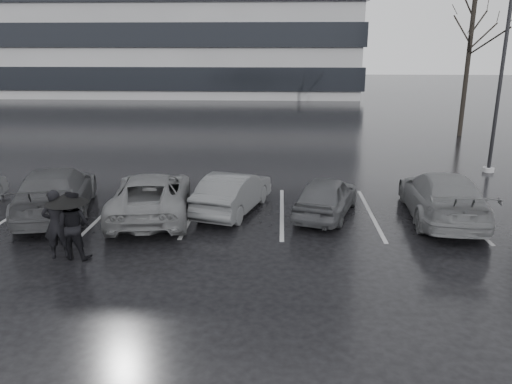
{
  "coord_description": "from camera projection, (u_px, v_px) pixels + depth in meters",
  "views": [
    {
      "loc": [
        0.53,
        -12.55,
        5.11
      ],
      "look_at": [
        -0.15,
        1.0,
        1.1
      ],
      "focal_mm": 35.0,
      "sensor_mm": 36.0,
      "label": 1
    }
  ],
  "objects": [
    {
      "name": "pedestrian_right",
      "position": [
        73.0,
        225.0,
        12.23
      ],
      "size": [
        0.91,
        0.75,
        1.72
      ],
      "primitive_type": "imported",
      "rotation": [
        0.0,
        0.0,
        3.02
      ],
      "color": "black",
      "rests_on": "ground"
    },
    {
      "name": "stall_stripes",
      "position": [
        238.0,
        211.0,
        15.93
      ],
      "size": [
        19.72,
        5.0,
        0.0
      ],
      "color": "#A0A0A2",
      "rests_on": "ground"
    },
    {
      "name": "car_east",
      "position": [
        442.0,
        196.0,
        15.11
      ],
      "size": [
        2.38,
        5.09,
        1.44
      ],
      "primitive_type": "imported",
      "rotation": [
        0.0,
        0.0,
        3.07
      ],
      "color": "#4A4A4D",
      "rests_on": "ground"
    },
    {
      "name": "tree_north",
      "position": [
        468.0,
        61.0,
        28.04
      ],
      "size": [
        0.26,
        0.26,
        8.5
      ],
      "primitive_type": "cylinder",
      "color": "black",
      "rests_on": "ground"
    },
    {
      "name": "car_west_a",
      "position": [
        233.0,
        192.0,
        15.78
      ],
      "size": [
        2.35,
        4.09,
        1.27
      ],
      "primitive_type": "imported",
      "rotation": [
        0.0,
        0.0,
        2.87
      ],
      "color": "#2E2E30",
      "rests_on": "ground"
    },
    {
      "name": "umbrella",
      "position": [
        66.0,
        198.0,
        11.97
      ],
      "size": [
        1.02,
        1.02,
        1.73
      ],
      "color": "black",
      "rests_on": "ground"
    },
    {
      "name": "car_main",
      "position": [
        326.0,
        196.0,
        15.42
      ],
      "size": [
        2.49,
        3.9,
        1.24
      ],
      "primitive_type": "imported",
      "rotation": [
        0.0,
        0.0,
        2.83
      ],
      "color": "black",
      "rests_on": "ground"
    },
    {
      "name": "pedestrian_left",
      "position": [
        56.0,
        224.0,
        12.25
      ],
      "size": [
        0.73,
        0.58,
        1.76
      ],
      "primitive_type": "imported",
      "rotation": [
        0.0,
        0.0,
        3.42
      ],
      "color": "black",
      "rests_on": "ground"
    },
    {
      "name": "lamp_post",
      "position": [
        501.0,
        78.0,
        19.81
      ],
      "size": [
        0.46,
        0.46,
        8.37
      ],
      "rotation": [
        0.0,
        0.0,
        -0.17
      ],
      "color": "#959597",
      "rests_on": "ground"
    },
    {
      "name": "ground",
      "position": [
        260.0,
        241.0,
        13.49
      ],
      "size": [
        160.0,
        160.0,
        0.0
      ],
      "primitive_type": "plane",
      "color": "black",
      "rests_on": "ground"
    },
    {
      "name": "car_west_c",
      "position": [
        56.0,
        191.0,
        15.52
      ],
      "size": [
        3.28,
        5.42,
        1.47
      ],
      "primitive_type": "imported",
      "rotation": [
        0.0,
        0.0,
        3.4
      ],
      "color": "black",
      "rests_on": "ground"
    },
    {
      "name": "car_west_b",
      "position": [
        151.0,
        195.0,
        15.33
      ],
      "size": [
        2.93,
        5.15,
        1.35
      ],
      "primitive_type": "imported",
      "rotation": [
        0.0,
        0.0,
        3.29
      ],
      "color": "#4A4A4D",
      "rests_on": "ground"
    }
  ]
}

